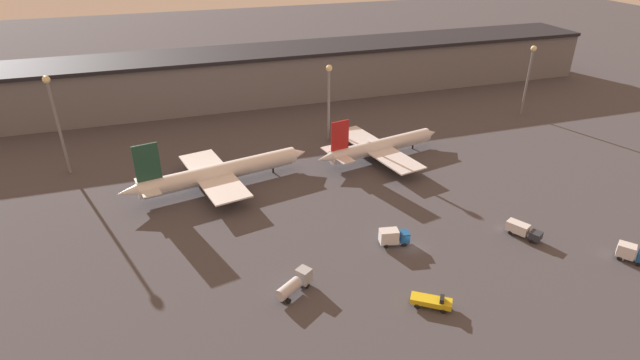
{
  "coord_description": "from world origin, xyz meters",
  "views": [
    {
      "loc": [
        -42.36,
        -71.76,
        58.19
      ],
      "look_at": [
        -11.9,
        21.84,
        6.0
      ],
      "focal_mm": 28.0,
      "sensor_mm": 36.0,
      "label": 1
    }
  ],
  "objects_px": {
    "airplane_0": "(219,173)",
    "service_vehicle_4": "(432,301)",
    "service_vehicle_2": "(522,230)",
    "service_vehicle_3": "(295,284)",
    "service_vehicle_0": "(630,252)",
    "airplane_1": "(380,146)",
    "service_vehicle_1": "(393,236)"
  },
  "relations": [
    {
      "from": "airplane_0",
      "to": "service_vehicle_4",
      "type": "xyz_separation_m",
      "value": [
        27.75,
        -53.9,
        -2.41
      ]
    },
    {
      "from": "service_vehicle_2",
      "to": "service_vehicle_3",
      "type": "height_order",
      "value": "service_vehicle_3"
    },
    {
      "from": "airplane_0",
      "to": "service_vehicle_0",
      "type": "height_order",
      "value": "airplane_0"
    },
    {
      "from": "airplane_1",
      "to": "service_vehicle_4",
      "type": "height_order",
      "value": "airplane_1"
    },
    {
      "from": "service_vehicle_0",
      "to": "airplane_1",
      "type": "bearing_deg",
      "value": 166.72
    },
    {
      "from": "service_vehicle_2",
      "to": "service_vehicle_4",
      "type": "distance_m",
      "value": 30.84
    },
    {
      "from": "service_vehicle_0",
      "to": "service_vehicle_1",
      "type": "distance_m",
      "value": 44.66
    },
    {
      "from": "service_vehicle_0",
      "to": "service_vehicle_2",
      "type": "distance_m",
      "value": 19.29
    },
    {
      "from": "airplane_0",
      "to": "service_vehicle_3",
      "type": "relative_size",
      "value": 6.22
    },
    {
      "from": "airplane_0",
      "to": "service_vehicle_4",
      "type": "bearing_deg",
      "value": -74.36
    },
    {
      "from": "airplane_1",
      "to": "service_vehicle_3",
      "type": "xyz_separation_m",
      "value": [
        -36.54,
        -46.07,
        -1.44
      ]
    },
    {
      "from": "airplane_1",
      "to": "service_vehicle_1",
      "type": "bearing_deg",
      "value": -121.87
    },
    {
      "from": "airplane_0",
      "to": "service_vehicle_1",
      "type": "distance_m",
      "value": 46.06
    },
    {
      "from": "service_vehicle_0",
      "to": "airplane_0",
      "type": "bearing_deg",
      "value": -165.92
    },
    {
      "from": "service_vehicle_3",
      "to": "service_vehicle_0",
      "type": "bearing_deg",
      "value": -44.11
    },
    {
      "from": "airplane_1",
      "to": "service_vehicle_0",
      "type": "bearing_deg",
      "value": -76.68
    },
    {
      "from": "airplane_1",
      "to": "service_vehicle_2",
      "type": "distance_m",
      "value": 45.57
    },
    {
      "from": "service_vehicle_0",
      "to": "service_vehicle_3",
      "type": "bearing_deg",
      "value": -137.99
    },
    {
      "from": "service_vehicle_0",
      "to": "service_vehicle_3",
      "type": "relative_size",
      "value": 0.71
    },
    {
      "from": "service_vehicle_0",
      "to": "service_vehicle_2",
      "type": "bearing_deg",
      "value": -170.89
    },
    {
      "from": "service_vehicle_1",
      "to": "service_vehicle_2",
      "type": "height_order",
      "value": "service_vehicle_1"
    },
    {
      "from": "service_vehicle_3",
      "to": "service_vehicle_4",
      "type": "bearing_deg",
      "value": -61.49
    },
    {
      "from": "service_vehicle_0",
      "to": "service_vehicle_1",
      "type": "bearing_deg",
      "value": -152.86
    },
    {
      "from": "airplane_0",
      "to": "service_vehicle_1",
      "type": "height_order",
      "value": "airplane_0"
    },
    {
      "from": "airplane_1",
      "to": "service_vehicle_4",
      "type": "distance_m",
      "value": 58.91
    },
    {
      "from": "airplane_1",
      "to": "service_vehicle_3",
      "type": "distance_m",
      "value": 58.81
    },
    {
      "from": "airplane_1",
      "to": "service_vehicle_4",
      "type": "bearing_deg",
      "value": -117.11
    },
    {
      "from": "airplane_1",
      "to": "service_vehicle_1",
      "type": "height_order",
      "value": "airplane_1"
    },
    {
      "from": "airplane_0",
      "to": "service_vehicle_0",
      "type": "distance_m",
      "value": 88.44
    },
    {
      "from": "service_vehicle_3",
      "to": "service_vehicle_1",
      "type": "bearing_deg",
      "value": -15.2
    },
    {
      "from": "service_vehicle_1",
      "to": "service_vehicle_4",
      "type": "xyz_separation_m",
      "value": [
        -1.6,
        -18.44,
        -0.75
      ]
    },
    {
      "from": "service_vehicle_1",
      "to": "service_vehicle_2",
      "type": "distance_m",
      "value": 27.0
    }
  ]
}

